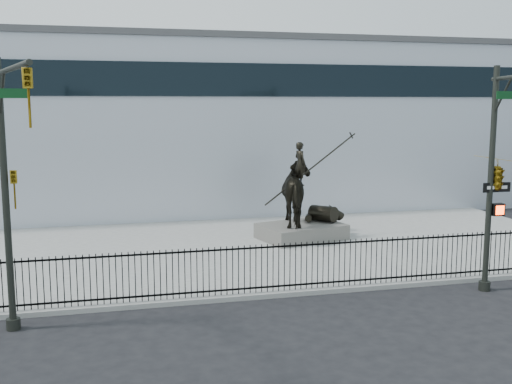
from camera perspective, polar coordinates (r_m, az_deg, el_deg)
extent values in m
plane|color=black|center=(17.47, 1.63, -11.20)|extent=(120.00, 120.00, 0.00)
cube|color=gray|center=(23.99, -2.81, -5.55)|extent=(30.00, 12.00, 0.15)
cube|color=#B2B8C2|center=(36.16, -6.79, 6.21)|extent=(44.00, 14.00, 9.00)
cube|color=black|center=(18.52, 0.60, -9.06)|extent=(22.00, 0.05, 0.05)
cube|color=black|center=(18.19, 0.61, -5.31)|extent=(22.00, 0.05, 0.05)
cube|color=black|center=(18.35, 0.60, -7.28)|extent=(22.00, 0.03, 1.50)
cube|color=#5D5A55|center=(25.61, 4.35, -3.76)|extent=(3.87, 3.11, 0.63)
imported|color=black|center=(25.31, 4.39, -0.07)|extent=(2.90, 3.17, 2.70)
imported|color=black|center=(25.10, 4.22, 2.70)|extent=(0.59, 0.75, 1.83)
cylinder|color=black|center=(25.39, 5.12, 2.12)|extent=(4.22, 1.16, 2.75)
cylinder|color=black|center=(17.25, -22.10, -11.57)|extent=(0.36, 0.36, 0.30)
cylinder|color=black|center=(16.45, -22.75, -0.51)|extent=(0.18, 0.18, 7.00)
cylinder|color=black|center=(14.10, -22.37, 10.78)|extent=(1.47, 4.84, 0.12)
imported|color=#AA8312|center=(11.90, -20.83, 8.37)|extent=(0.18, 0.22, 1.10)
imported|color=#AA8312|center=(16.39, -22.03, 0.21)|extent=(0.16, 0.20, 1.00)
cube|color=#0C3F19|center=(15.04, -22.65, 8.67)|extent=(0.90, 0.03, 0.22)
cylinder|color=black|center=(20.50, 20.92, -8.34)|extent=(0.36, 0.36, 0.30)
cylinder|color=black|center=(19.82, 21.43, 0.99)|extent=(0.18, 0.18, 7.00)
imported|color=#AA8312|center=(19.93, 21.98, 1.57)|extent=(0.53, 2.48, 1.00)
cube|color=#0C3F19|center=(18.50, 23.09, 8.48)|extent=(0.90, 0.03, 0.22)
cube|color=black|center=(20.07, 22.03, -1.56)|extent=(0.38, 0.22, 0.38)
cube|color=#FF2D05|center=(19.98, 22.23, -1.62)|extent=(0.28, 0.02, 0.28)
cube|color=black|center=(19.92, 21.95, 0.41)|extent=(0.95, 0.03, 0.30)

